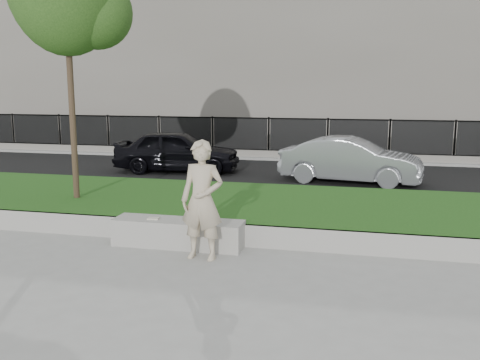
% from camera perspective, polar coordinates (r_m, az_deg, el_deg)
% --- Properties ---
extents(ground, '(90.00, 90.00, 0.00)m').
position_cam_1_polar(ground, '(8.84, -7.22, -8.57)').
color(ground, gray).
rests_on(ground, ground).
extents(grass_bank, '(34.00, 4.00, 0.40)m').
position_cam_1_polar(grass_bank, '(11.53, -2.02, -3.00)').
color(grass_bank, '#0D350F').
rests_on(grass_bank, ground).
extents(grass_kerb, '(34.00, 0.08, 0.40)m').
position_cam_1_polar(grass_kerb, '(9.71, -5.09, -5.56)').
color(grass_kerb, gray).
rests_on(grass_kerb, ground).
extents(street, '(34.00, 7.00, 0.04)m').
position_cam_1_polar(street, '(16.83, 2.93, 0.56)').
color(street, black).
rests_on(street, ground).
extents(far_pavement, '(34.00, 3.00, 0.12)m').
position_cam_1_polar(far_pavement, '(21.22, 5.14, 2.64)').
color(far_pavement, gray).
rests_on(far_pavement, ground).
extents(iron_fence, '(32.00, 0.30, 1.50)m').
position_cam_1_polar(iron_fence, '(20.18, 4.75, 3.64)').
color(iron_fence, slate).
rests_on(iron_fence, far_pavement).
extents(building_facade, '(34.00, 10.00, 10.00)m').
position_cam_1_polar(building_facade, '(28.07, 7.42, 14.53)').
color(building_facade, slate).
rests_on(building_facade, ground).
extents(stone_bench, '(2.32, 0.58, 0.48)m').
position_cam_1_polar(stone_bench, '(9.54, -6.60, -5.63)').
color(stone_bench, gray).
rests_on(stone_bench, ground).
extents(man, '(0.74, 0.51, 1.95)m').
position_cam_1_polar(man, '(8.66, -4.06, -2.17)').
color(man, '#C6B598').
rests_on(man, ground).
extents(book, '(0.21, 0.16, 0.02)m').
position_cam_1_polar(book, '(9.60, -9.22, -4.07)').
color(book, beige).
rests_on(book, stone_bench).
extents(car_dark, '(4.14, 2.02, 1.36)m').
position_cam_1_polar(car_dark, '(17.29, -6.70, 3.10)').
color(car_dark, black).
rests_on(car_dark, street).
extents(car_silver, '(4.12, 1.96, 1.30)m').
position_cam_1_polar(car_silver, '(15.56, 11.72, 2.08)').
color(car_silver, '#96999E').
rests_on(car_silver, street).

